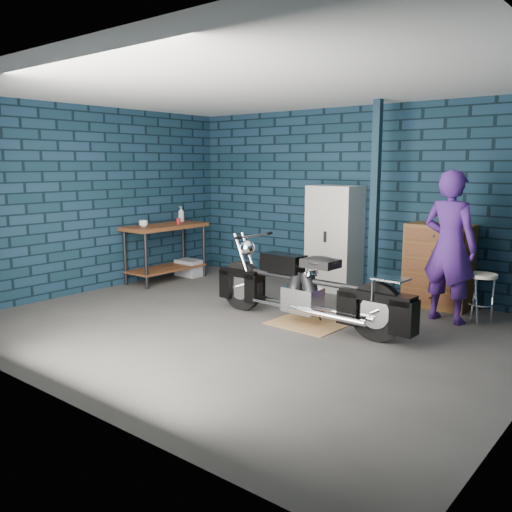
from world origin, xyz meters
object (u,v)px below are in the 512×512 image
at_px(workbench, 166,253).
at_px(locker, 334,238).
at_px(motorcycle, 307,283).
at_px(tool_chest, 438,266).
at_px(storage_bin, 190,268).
at_px(shop_stool, 481,299).
at_px(person, 450,247).

xyz_separation_m(workbench, locker, (2.45, 1.13, 0.32)).
relative_size(motorcycle, locker, 1.47).
height_order(locker, tool_chest, locker).
distance_m(motorcycle, locker, 1.91).
bearing_deg(storage_bin, workbench, -92.29).
relative_size(motorcycle, shop_stool, 3.78).
distance_m(person, storage_bin, 4.41).
height_order(workbench, tool_chest, tool_chest).
xyz_separation_m(workbench, shop_stool, (4.73, 0.68, -0.15)).
relative_size(locker, tool_chest, 1.42).
bearing_deg(motorcycle, tool_chest, 65.12).
xyz_separation_m(person, tool_chest, (-0.33, 0.58, -0.35)).
relative_size(person, shop_stool, 2.99).
relative_size(workbench, motorcycle, 0.61).
distance_m(motorcycle, storage_bin, 3.34).
relative_size(storage_bin, locker, 0.28).
bearing_deg(storage_bin, locker, 14.51).
bearing_deg(person, shop_stool, -152.14).
xyz_separation_m(person, shop_stool, (0.36, 0.13, -0.60)).
distance_m(person, shop_stool, 0.71).
bearing_deg(workbench, motorcycle, -11.31).
bearing_deg(shop_stool, workbench, -171.82).
xyz_separation_m(locker, tool_chest, (1.58, 0.00, -0.23)).
bearing_deg(storage_bin, person, 0.70).
bearing_deg(motorcycle, shop_stool, 41.51).
distance_m(storage_bin, shop_stool, 4.71).
distance_m(locker, tool_chest, 1.60).
height_order(storage_bin, locker, locker).
bearing_deg(workbench, tool_chest, 15.65).
bearing_deg(shop_stool, storage_bin, -177.81).
bearing_deg(storage_bin, shop_stool, 2.19).
bearing_deg(storage_bin, tool_chest, 8.92).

